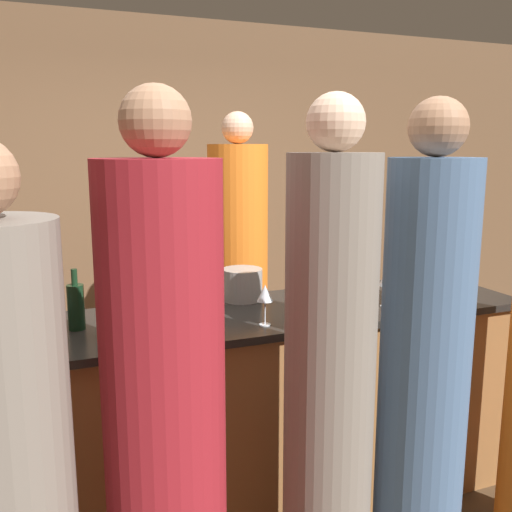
# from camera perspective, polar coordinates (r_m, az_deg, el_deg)

# --- Properties ---
(ground_plane) EXTENTS (14.00, 14.00, 0.00)m
(ground_plane) POSITION_cam_1_polar(r_m,az_deg,el_deg) (3.15, -1.27, -23.85)
(ground_plane) COLOR #4C3823
(back_wall) EXTENTS (8.00, 0.06, 2.80)m
(back_wall) POSITION_cam_1_polar(r_m,az_deg,el_deg) (4.72, -10.66, 5.82)
(back_wall) COLOR brown
(back_wall) RESTS_ON ground_plane
(bar_counter) EXTENTS (2.86, 0.69, 1.02)m
(bar_counter) POSITION_cam_1_polar(r_m,az_deg,el_deg) (2.89, -1.31, -15.45)
(bar_counter) COLOR #996638
(bar_counter) RESTS_ON ground_plane
(bartender) EXTENTS (0.36, 0.36, 2.00)m
(bartender) POSITION_cam_1_polar(r_m,az_deg,el_deg) (3.55, -1.77, -3.20)
(bartender) COLOR orange
(bartender) RESTS_ON ground_plane
(guest_0) EXTENTS (0.39, 0.39, 1.97)m
(guest_0) POSITION_cam_1_polar(r_m,az_deg,el_deg) (1.94, -9.10, -16.23)
(guest_0) COLOR maroon
(guest_0) RESTS_ON ground_plane
(guest_1) EXTENTS (0.33, 0.33, 1.97)m
(guest_1) POSITION_cam_1_polar(r_m,az_deg,el_deg) (2.15, 7.32, -12.93)
(guest_1) COLOR gray
(guest_1) RESTS_ON ground_plane
(guest_2) EXTENTS (0.39, 0.39, 1.82)m
(guest_2) POSITION_cam_1_polar(r_m,az_deg,el_deg) (1.85, -23.88, -21.02)
(guest_2) COLOR gray
(guest_2) RESTS_ON ground_plane
(guest_3) EXTENTS (0.35, 0.35, 1.97)m
(guest_3) POSITION_cam_1_polar(r_m,az_deg,el_deg) (2.37, 16.44, -11.14)
(guest_3) COLOR #4C6B93
(guest_3) RESTS_ON ground_plane
(wine_bottle_0) EXTENTS (0.07, 0.07, 0.30)m
(wine_bottle_0) POSITION_cam_1_polar(r_m,az_deg,el_deg) (2.44, -14.92, -4.99)
(wine_bottle_0) COLOR black
(wine_bottle_0) RESTS_ON bar_counter
(wine_bottle_1) EXTENTS (0.08, 0.08, 0.30)m
(wine_bottle_1) POSITION_cam_1_polar(r_m,az_deg,el_deg) (2.35, -10.52, -5.58)
(wine_bottle_1) COLOR black
(wine_bottle_1) RESTS_ON bar_counter
(wine_bottle_2) EXTENTS (0.07, 0.07, 0.27)m
(wine_bottle_2) POSITION_cam_1_polar(r_m,az_deg,el_deg) (2.56, -17.56, -4.78)
(wine_bottle_2) COLOR black
(wine_bottle_2) RESTS_ON bar_counter
(ice_bucket) EXTENTS (0.21, 0.21, 0.16)m
(ice_bucket) POSITION_cam_1_polar(r_m,az_deg,el_deg) (2.92, -1.39, -2.85)
(ice_bucket) COLOR #9E9993
(ice_bucket) RESTS_ON bar_counter
(wine_glass_0) EXTENTS (0.07, 0.07, 0.16)m
(wine_glass_0) POSITION_cam_1_polar(r_m,az_deg,el_deg) (2.75, 9.96, -2.98)
(wine_glass_0) COLOR silver
(wine_glass_0) RESTS_ON bar_counter
(wine_glass_1) EXTENTS (0.07, 0.07, 0.18)m
(wine_glass_1) POSITION_cam_1_polar(r_m,az_deg,el_deg) (2.85, 12.92, -2.27)
(wine_glass_1) COLOR silver
(wine_glass_1) RESTS_ON bar_counter
(wine_glass_2) EXTENTS (0.07, 0.07, 0.18)m
(wine_glass_2) POSITION_cam_1_polar(r_m,az_deg,el_deg) (2.49, 0.91, -3.86)
(wine_glass_2) COLOR silver
(wine_glass_2) RESTS_ON bar_counter
(wine_glass_3) EXTENTS (0.07, 0.07, 0.17)m
(wine_glass_3) POSITION_cam_1_polar(r_m,az_deg,el_deg) (2.49, -20.01, -4.73)
(wine_glass_3) COLOR silver
(wine_glass_3) RESTS_ON bar_counter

